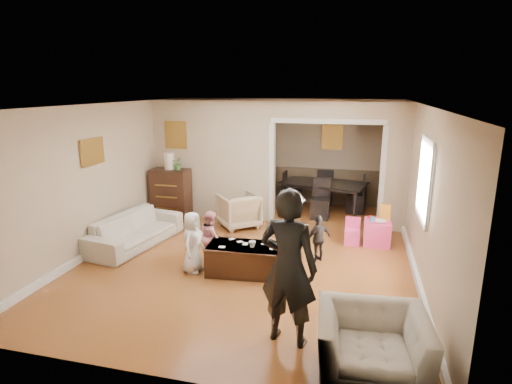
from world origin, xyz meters
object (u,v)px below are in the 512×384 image
(coffee_table, at_px, (247,259))
(sofa, at_px, (136,230))
(armchair_front, at_px, (371,347))
(child_kneel_b, at_px, (211,237))
(child_toddler, at_px, (319,238))
(armchair_back, at_px, (239,210))
(dresser, at_px, (171,194))
(cyan_cup, at_px, (373,219))
(table_lamp, at_px, (169,161))
(coffee_cup, at_px, (252,244))
(child_kneel_a, at_px, (193,242))
(dining_table, at_px, (323,197))
(play_table, at_px, (377,233))
(adult_person, at_px, (288,267))

(coffee_table, bearing_deg, sofa, 163.95)
(armchair_front, bearing_deg, coffee_table, 127.11)
(child_kneel_b, bearing_deg, child_toddler, -100.85)
(armchair_back, height_order, dresser, dresser)
(armchair_front, relative_size, child_kneel_b, 1.22)
(sofa, relative_size, armchair_back, 2.57)
(armchair_back, distance_m, cyan_cup, 2.74)
(armchair_back, distance_m, child_kneel_b, 1.85)
(sofa, xyz_separation_m, child_kneel_b, (1.63, -0.37, 0.15))
(cyan_cup, bearing_deg, table_lamp, 172.46)
(cyan_cup, relative_size, child_kneel_b, 0.09)
(coffee_cup, relative_size, child_kneel_a, 0.11)
(dresser, bearing_deg, child_kneel_b, -50.18)
(dresser, distance_m, child_kneel_a, 2.88)
(sofa, xyz_separation_m, coffee_table, (2.33, -0.67, -0.06))
(dining_table, distance_m, child_kneel_b, 3.81)
(coffee_table, bearing_deg, table_lamp, 135.83)
(child_kneel_a, bearing_deg, cyan_cup, -51.34)
(sofa, xyz_separation_m, dining_table, (3.19, 3.11, 0.05))
(armchair_back, relative_size, armchair_front, 0.72)
(sofa, xyz_separation_m, armchair_front, (4.19, -2.75, 0.06))
(child_kneel_b, relative_size, child_toddler, 1.09)
(sofa, distance_m, play_table, 4.51)
(child_kneel_a, xyz_separation_m, child_toddler, (1.90, 0.90, -0.09))
(dining_table, bearing_deg, table_lamp, -141.67)
(dresser, height_order, cyan_cup, dresser)
(sofa, xyz_separation_m, table_lamp, (-0.03, 1.63, 1.02))
(play_table, distance_m, child_kneel_a, 3.49)
(armchair_front, bearing_deg, dining_table, 95.02)
(dining_table, relative_size, child_kneel_a, 1.95)
(dining_table, xyz_separation_m, child_toddler, (0.19, -3.03, 0.06))
(dining_table, distance_m, adult_person, 5.46)
(child_kneel_a, bearing_deg, adult_person, -125.25)
(play_table, xyz_separation_m, child_kneel_b, (-2.74, -1.48, 0.21))
(armchair_front, xyz_separation_m, dresser, (-4.23, 4.38, 0.21))
(child_toddler, bearing_deg, play_table, -179.26)
(sofa, bearing_deg, table_lamp, 10.24)
(dining_table, height_order, child_kneel_b, child_kneel_b)
(coffee_table, relative_size, dining_table, 0.64)
(play_table, bearing_deg, dresser, 173.26)
(sofa, xyz_separation_m, armchair_back, (1.57, 1.48, 0.06))
(child_kneel_a, distance_m, child_kneel_b, 0.48)
(adult_person, height_order, child_kneel_b, adult_person)
(table_lamp, xyz_separation_m, child_toddler, (3.42, -1.55, -0.91))
(cyan_cup, bearing_deg, play_table, 26.57)
(table_lamp, relative_size, child_kneel_a, 0.36)
(sofa, height_order, dresser, dresser)
(child_kneel_b, bearing_deg, cyan_cup, -86.88)
(child_toddler, bearing_deg, dining_table, -131.62)
(sofa, height_order, cyan_cup, sofa)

